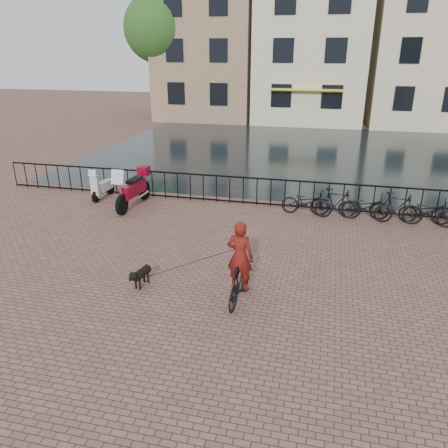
% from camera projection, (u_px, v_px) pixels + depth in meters
% --- Properties ---
extents(ground, '(100.00, 100.00, 0.00)m').
position_uv_depth(ground, '(188.00, 335.00, 8.58)').
color(ground, brown).
rests_on(ground, ground).
extents(canal_water, '(20.00, 20.00, 0.00)m').
position_uv_depth(canal_water, '(285.00, 151.00, 24.19)').
color(canal_water, black).
rests_on(canal_water, ground).
extents(railing, '(20.00, 0.05, 1.02)m').
position_uv_depth(railing, '(257.00, 192.00, 15.61)').
color(railing, black).
rests_on(railing, ground).
extents(canal_house_left, '(7.50, 9.00, 12.80)m').
position_uv_depth(canal_house_left, '(212.00, 34.00, 34.92)').
color(canal_house_left, '#82654B').
rests_on(canal_house_left, ground).
extents(canal_house_mid, '(8.00, 9.50, 11.80)m').
position_uv_depth(canal_house_mid, '(313.00, 41.00, 33.36)').
color(canal_house_mid, beige).
rests_on(canal_house_mid, ground).
extents(canal_house_right, '(7.00, 9.00, 13.30)m').
position_uv_depth(canal_house_right, '(427.00, 29.00, 31.33)').
color(canal_house_right, beige).
rests_on(canal_house_right, ground).
extents(tree_far_left, '(5.04, 5.04, 9.27)m').
position_uv_depth(tree_far_left, '(157.00, 29.00, 32.86)').
color(tree_far_left, black).
rests_on(tree_far_left, ground).
extents(cyclist, '(0.73, 1.66, 2.22)m').
position_uv_depth(cyclist, '(240.00, 267.00, 9.46)').
color(cyclist, black).
rests_on(cyclist, ground).
extents(dog, '(0.38, 0.80, 0.52)m').
position_uv_depth(dog, '(142.00, 276.00, 10.31)').
color(dog, black).
rests_on(dog, ground).
extents(motorcycle, '(0.63, 2.30, 1.63)m').
position_uv_depth(motorcycle, '(133.00, 185.00, 15.35)').
color(motorcycle, maroon).
rests_on(motorcycle, ground).
extents(scooter, '(0.44, 1.38, 1.27)m').
position_uv_depth(scooter, '(102.00, 182.00, 16.34)').
color(scooter, beige).
rests_on(scooter, ground).
extents(parked_bike_0, '(1.78, 0.83, 0.90)m').
position_uv_depth(parked_bike_0, '(307.00, 202.00, 14.70)').
color(parked_bike_0, black).
rests_on(parked_bike_0, ground).
extents(parked_bike_1, '(1.69, 0.56, 1.00)m').
position_uv_depth(parked_bike_1, '(336.00, 203.00, 14.47)').
color(parked_bike_1, black).
rests_on(parked_bike_1, ground).
extents(parked_bike_2, '(1.78, 0.84, 0.90)m').
position_uv_depth(parked_bike_2, '(365.00, 207.00, 14.28)').
color(parked_bike_2, black).
rests_on(parked_bike_2, ground).
extents(parked_bike_3, '(1.72, 0.72, 1.00)m').
position_uv_depth(parked_bike_3, '(396.00, 208.00, 14.05)').
color(parked_bike_3, black).
rests_on(parked_bike_3, ground).
extents(parked_bike_4, '(1.79, 0.87, 0.90)m').
position_uv_depth(parked_bike_4, '(428.00, 211.00, 13.86)').
color(parked_bike_4, black).
rests_on(parked_bike_4, ground).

